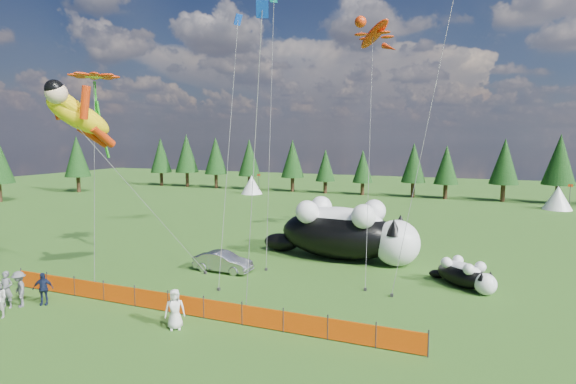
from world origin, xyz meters
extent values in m
plane|color=#0F390A|center=(0.00, 0.00, 0.00)|extent=(160.00, 160.00, 0.00)
cylinder|color=#262626|center=(-11.00, -3.00, 0.55)|extent=(0.06, 0.06, 1.10)
cylinder|color=#262626|center=(-9.00, -3.00, 0.55)|extent=(0.06, 0.06, 1.10)
cylinder|color=#262626|center=(-7.00, -3.00, 0.55)|extent=(0.06, 0.06, 1.10)
cylinder|color=#262626|center=(-5.00, -3.00, 0.55)|extent=(0.06, 0.06, 1.10)
cylinder|color=#262626|center=(-3.00, -3.00, 0.55)|extent=(0.06, 0.06, 1.10)
cylinder|color=#262626|center=(-1.00, -3.00, 0.55)|extent=(0.06, 0.06, 1.10)
cylinder|color=#262626|center=(1.00, -3.00, 0.55)|extent=(0.06, 0.06, 1.10)
cylinder|color=#262626|center=(3.00, -3.00, 0.55)|extent=(0.06, 0.06, 1.10)
cylinder|color=#262626|center=(5.00, -3.00, 0.55)|extent=(0.06, 0.06, 1.10)
cylinder|color=#262626|center=(7.00, -3.00, 0.55)|extent=(0.06, 0.06, 1.10)
cylinder|color=#262626|center=(9.00, -3.00, 0.55)|extent=(0.06, 0.06, 1.10)
cylinder|color=#262626|center=(11.00, -3.00, 0.55)|extent=(0.06, 0.06, 1.10)
cube|color=#E94704|center=(-10.00, -3.00, 0.50)|extent=(2.00, 0.04, 0.90)
cube|color=#E94704|center=(-8.00, -3.00, 0.50)|extent=(2.00, 0.04, 0.90)
cube|color=#E94704|center=(-6.00, -3.00, 0.50)|extent=(2.00, 0.04, 0.90)
cube|color=#E94704|center=(-4.00, -3.00, 0.50)|extent=(2.00, 0.04, 0.90)
cube|color=#E94704|center=(-2.00, -3.00, 0.50)|extent=(2.00, 0.04, 0.90)
cube|color=#E94704|center=(0.00, -3.00, 0.50)|extent=(2.00, 0.04, 0.90)
cube|color=#E94704|center=(2.00, -3.00, 0.50)|extent=(2.00, 0.04, 0.90)
cube|color=#E94704|center=(4.00, -3.00, 0.50)|extent=(2.00, 0.04, 0.90)
cube|color=#E94704|center=(6.00, -3.00, 0.50)|extent=(2.00, 0.04, 0.90)
cube|color=#E94704|center=(8.00, -3.00, 0.50)|extent=(2.00, 0.04, 0.90)
cube|color=#E94704|center=(10.00, -3.00, 0.50)|extent=(2.00, 0.04, 0.90)
ellipsoid|color=black|center=(4.00, 9.57, 1.71)|extent=(8.86, 4.71, 3.42)
ellipsoid|color=white|center=(4.00, 9.57, 2.57)|extent=(6.68, 3.39, 2.09)
sphere|color=white|center=(7.97, 9.23, 1.52)|extent=(3.04, 3.04, 3.04)
sphere|color=#E15781|center=(9.26, 9.12, 1.52)|extent=(0.43, 0.43, 0.43)
ellipsoid|color=black|center=(-0.55, 9.96, 0.67)|extent=(2.77, 1.55, 1.33)
cone|color=black|center=(7.90, 8.32, 2.74)|extent=(1.06, 1.06, 1.06)
cone|color=black|center=(8.05, 10.14, 2.74)|extent=(1.06, 1.06, 1.06)
sphere|color=white|center=(6.19, 10.63, 3.33)|extent=(1.60, 1.60, 1.60)
sphere|color=white|center=(5.98, 8.17, 3.33)|extent=(1.60, 1.60, 1.60)
sphere|color=white|center=(2.21, 10.97, 3.33)|extent=(1.60, 1.60, 1.60)
sphere|color=white|center=(2.00, 8.51, 3.33)|extent=(1.60, 1.60, 1.60)
ellipsoid|color=black|center=(12.06, 6.34, 0.66)|extent=(3.52, 3.27, 1.32)
ellipsoid|color=white|center=(12.06, 6.34, 0.99)|extent=(2.62, 2.42, 0.81)
sphere|color=white|center=(13.25, 5.37, 0.59)|extent=(1.17, 1.17, 1.17)
sphere|color=#E15781|center=(13.64, 5.05, 0.59)|extent=(0.16, 0.16, 0.16)
ellipsoid|color=black|center=(10.70, 7.45, 0.26)|extent=(1.12, 1.04, 0.51)
cone|color=black|center=(13.03, 5.10, 1.05)|extent=(0.41, 0.41, 0.41)
cone|color=black|center=(13.47, 5.64, 1.05)|extent=(0.41, 0.41, 0.41)
sphere|color=white|center=(12.98, 6.20, 1.28)|extent=(0.61, 0.61, 0.61)
sphere|color=white|center=(12.38, 5.46, 1.28)|extent=(0.61, 0.61, 0.61)
sphere|color=white|center=(11.79, 7.17, 1.28)|extent=(0.61, 0.61, 0.61)
sphere|color=white|center=(11.19, 6.43, 1.28)|extent=(0.61, 0.61, 0.61)
imported|color=#A8A9AD|center=(-1.94, 3.83, 0.62)|extent=(3.79, 1.35, 1.24)
imported|color=#5C5D61|center=(-8.76, -5.49, 0.93)|extent=(0.78, 0.63, 1.85)
imported|color=#141D39|center=(-7.45, -4.52, 0.83)|extent=(1.09, 0.94, 1.66)
imported|color=#5C5D61|center=(-8.29, -5.17, 0.91)|extent=(1.32, 1.09, 1.81)
imported|color=silver|center=(0.46, -4.46, 0.90)|extent=(1.05, 0.97, 1.80)
cylinder|color=#595959|center=(-4.94, 0.53, 4.82)|extent=(0.03, 0.03, 11.45)
cube|color=#262626|center=(-2.71, 2.97, 0.08)|extent=(0.15, 0.15, 0.16)
cylinder|color=#595959|center=(6.27, 8.40, 7.97)|extent=(0.03, 0.03, 18.44)
cube|color=#262626|center=(7.15, 3.59, 0.08)|extent=(0.15, 0.15, 0.16)
cylinder|color=#595959|center=(-8.76, 0.48, 6.19)|extent=(0.03, 0.03, 12.78)
cube|color=#262626|center=(-7.50, -1.17, 0.08)|extent=(0.15, 0.15, 0.16)
cube|color=#23971B|center=(-10.03, 2.13, 9.47)|extent=(0.22, 0.22, 4.88)
cylinder|color=#595959|center=(-1.37, 3.84, 8.12)|extent=(0.03, 0.03, 17.33)
cube|color=#262626|center=(-0.35, 0.60, 0.08)|extent=(0.15, 0.15, 0.16)
cylinder|color=#595959|center=(10.12, 6.53, 10.61)|extent=(0.03, 0.03, 22.15)
cube|color=#262626|center=(8.66, 3.20, 0.08)|extent=(0.15, 0.15, 0.16)
cylinder|color=#595959|center=(3.39, -2.50, 6.96)|extent=(0.03, 0.03, 13.66)
cube|color=#262626|center=(3.06, -2.81, 0.08)|extent=(0.15, 0.15, 0.16)
cylinder|color=#595959|center=(-0.62, 8.25, 9.43)|extent=(0.03, 0.03, 19.79)
cube|color=#262626|center=(0.50, 5.00, 0.08)|extent=(0.15, 0.15, 0.16)
camera|label=1|loc=(12.12, -20.13, 8.34)|focal=28.00mm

